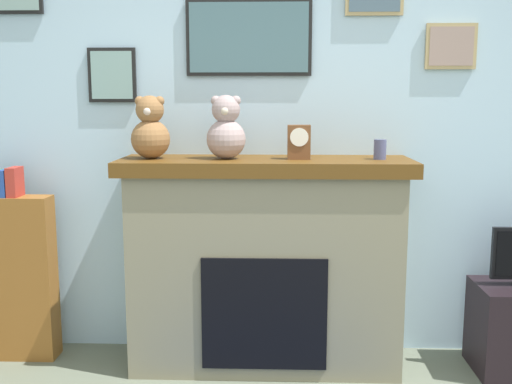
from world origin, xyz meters
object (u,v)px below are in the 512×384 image
Objects in this scene: candle_jar at (380,149)px; teddy_bear_brown at (150,130)px; mantel_clock at (299,142)px; fireplace at (265,263)px; bookshelf at (15,272)px; teddy_bear_tan at (226,130)px.

teddy_bear_brown is at bearing -179.98° from candle_jar.
mantel_clock is at bearing -0.06° from teddy_bear_brown.
mantel_clock is at bearing -5.81° from fireplace.
candle_jar is at bearing -1.61° from bookshelf.
fireplace is 0.73m from mantel_clock.
candle_jar is at bearing 0.17° from mantel_clock.
mantel_clock is (0.19, -0.02, 0.70)m from fireplace.
candle_jar is 0.32× the size of teddy_bear_brown.
bookshelf is 3.34× the size of teddy_bear_tan.
candle_jar is (0.64, -0.02, 0.66)m from fireplace.
teddy_bear_brown is (-0.65, -0.02, 0.76)m from fireplace.
teddy_bear_brown reaches higher than bookshelf.
candle_jar is 0.86m from teddy_bear_tan.
teddy_bear_brown is at bearing 180.00° from teddy_bear_tan.
teddy_bear_brown reaches higher than mantel_clock.
fireplace is at bearing 1.61° from teddy_bear_brown.
bookshelf is 2.27m from candle_jar.
fireplace is 0.80m from teddy_bear_tan.
candle_jar reaches higher than bookshelf.
mantel_clock is at bearing -2.08° from bookshelf.
teddy_bear_tan is at bearing -179.97° from candle_jar.
fireplace is at bearing 178.41° from candle_jar.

